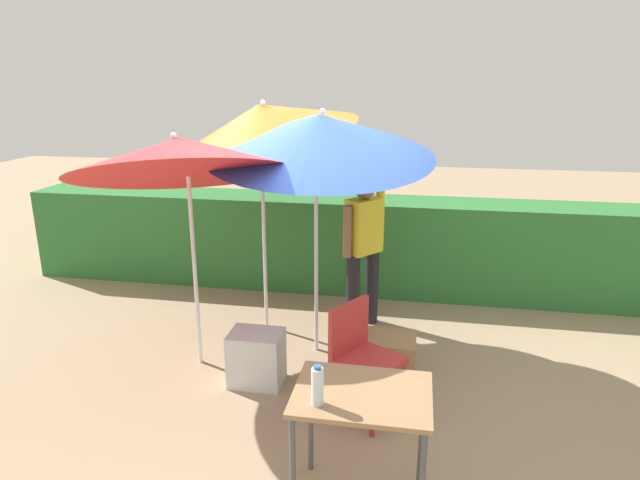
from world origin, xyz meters
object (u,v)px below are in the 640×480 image
(person_vendor, at_px, (364,241))
(chair_plastic, at_px, (361,353))
(umbrella_rainbow, at_px, (319,135))
(crate_cardboard, at_px, (390,358))
(umbrella_orange, at_px, (262,122))
(cooler_box, at_px, (256,358))
(umbrella_yellow, at_px, (181,157))
(folding_table, at_px, (362,407))
(bottle_water, at_px, (317,386))

(person_vendor, bearing_deg, chair_plastic, -84.34)
(umbrella_rainbow, xyz_separation_m, crate_cardboard, (0.70, -0.42, -1.86))
(crate_cardboard, bearing_deg, chair_plastic, -110.81)
(umbrella_rainbow, relative_size, person_vendor, 1.30)
(umbrella_orange, distance_m, cooler_box, 2.18)
(umbrella_rainbow, xyz_separation_m, umbrella_yellow, (-1.08, -0.46, -0.16))
(umbrella_rainbow, xyz_separation_m, person_vendor, (0.35, 0.61, -1.13))
(umbrella_yellow, xyz_separation_m, folding_table, (1.69, -1.47, -1.22))
(umbrella_yellow, height_order, chair_plastic, umbrella_yellow)
(folding_table, bearing_deg, umbrella_orange, 118.08)
(chair_plastic, height_order, cooler_box, chair_plastic)
(umbrella_orange, bearing_deg, umbrella_rainbow, -30.68)
(cooler_box, bearing_deg, bottle_water, -60.60)
(chair_plastic, distance_m, bottle_water, 1.22)
(umbrella_rainbow, relative_size, cooler_box, 5.21)
(crate_cardboard, bearing_deg, umbrella_yellow, -178.69)
(umbrella_orange, relative_size, bottle_water, 10.80)
(folding_table, bearing_deg, umbrella_rainbow, 107.47)
(person_vendor, bearing_deg, umbrella_orange, -165.90)
(umbrella_rainbow, bearing_deg, crate_cardboard, -30.71)
(chair_plastic, height_order, bottle_water, bottle_water)
(umbrella_orange, relative_size, umbrella_yellow, 1.07)
(person_vendor, height_order, bottle_water, person_vendor)
(cooler_box, relative_size, folding_table, 0.59)
(person_vendor, xyz_separation_m, bottle_water, (0.03, -2.71, -0.03))
(umbrella_rainbow, xyz_separation_m, chair_plastic, (0.50, -0.95, -1.55))
(chair_plastic, bearing_deg, umbrella_yellow, 162.80)
(chair_plastic, bearing_deg, bottle_water, -96.44)
(umbrella_rainbow, height_order, umbrella_orange, umbrella_orange)
(umbrella_yellow, xyz_separation_m, crate_cardboard, (1.79, 0.04, -1.71))
(chair_plastic, xyz_separation_m, cooler_box, (-0.92, 0.26, -0.28))
(umbrella_rainbow, relative_size, crate_cardboard, 5.73)
(umbrella_orange, relative_size, folding_table, 3.24)
(person_vendor, xyz_separation_m, crate_cardboard, (0.36, -1.03, -0.74))
(chair_plastic, distance_m, crate_cardboard, 0.65)
(umbrella_rainbow, height_order, bottle_water, umbrella_rainbow)
(umbrella_rainbow, height_order, chair_plastic, umbrella_rainbow)
(umbrella_rainbow, xyz_separation_m, bottle_water, (0.37, -2.10, -1.16))
(umbrella_yellow, xyz_separation_m, cooler_box, (0.66, -0.23, -1.67))
(umbrella_orange, relative_size, person_vendor, 1.38)
(umbrella_orange, height_order, folding_table, umbrella_orange)
(umbrella_rainbow, distance_m, bottle_water, 2.42)
(umbrella_rainbow, relative_size, umbrella_orange, 0.94)
(crate_cardboard, distance_m, folding_table, 1.59)
(chair_plastic, relative_size, crate_cardboard, 2.09)
(umbrella_rainbow, xyz_separation_m, folding_table, (0.61, -1.93, -1.37))
(umbrella_yellow, distance_m, folding_table, 2.55)
(cooler_box, bearing_deg, chair_plastic, -15.98)
(person_vendor, relative_size, chair_plastic, 2.11)
(crate_cardboard, relative_size, bottle_water, 1.77)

